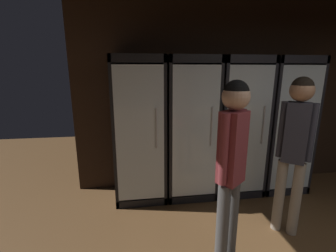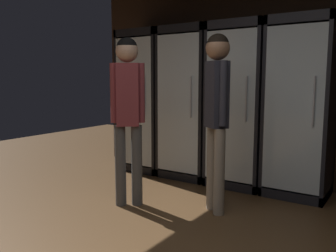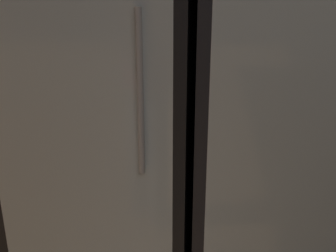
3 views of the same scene
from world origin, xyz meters
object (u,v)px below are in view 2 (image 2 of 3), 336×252
Objects in this scene: cooler_left at (191,104)px; shopper_far at (128,103)px; shopper_near at (217,102)px; cooler_center at (241,107)px; cooler_far_left at (148,102)px; cooler_right at (301,110)px.

shopper_far is (0.05, -1.34, 0.09)m from cooler_left.
cooler_center is at bearing 99.53° from shopper_near.
cooler_right is (2.10, 0.00, -0.00)m from cooler_far_left.
cooler_center is 0.70m from cooler_right.
cooler_far_left is at bearing 179.95° from cooler_left.
cooler_left and cooler_center have the same top height.
cooler_far_left is at bearing 119.26° from shopper_far.
cooler_center is 1.49m from shopper_far.
cooler_far_left is 1.54m from shopper_far.
shopper_far is (-1.35, -1.34, 0.10)m from cooler_right.
cooler_right is at bearing 0.07° from cooler_center.
cooler_far_left reaches higher than shopper_far.
cooler_center is at bearing 64.10° from shopper_far.
cooler_left is 1.00× the size of cooler_center.
cooler_right is 1.15m from shopper_near.
cooler_right is at bearing 0.05° from cooler_left.
shopper_near is (1.57, -1.01, 0.12)m from cooler_far_left.
shopper_near is (0.17, -1.01, 0.13)m from cooler_center.
cooler_right is at bearing 0.02° from cooler_far_left.
shopper_near is at bearing 21.68° from shopper_far.
cooler_right is 1.91m from shopper_far.
cooler_center reaches higher than shopper_far.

